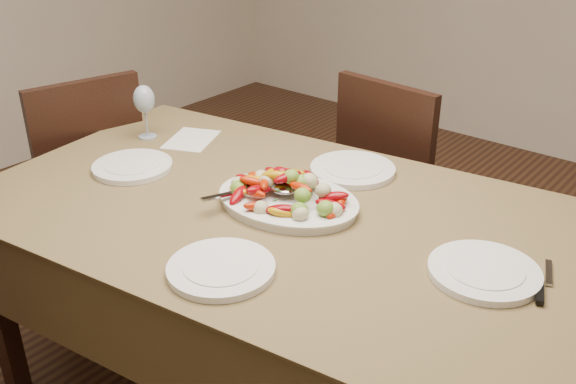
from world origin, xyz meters
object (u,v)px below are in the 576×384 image
(chair_left, at_px, (80,183))
(wine_glass, at_px, (145,110))
(dining_table, at_px, (288,320))
(serving_platter, at_px, (288,202))
(plate_near, at_px, (221,269))
(plate_left, at_px, (133,167))
(plate_far, at_px, (353,170))
(plate_right, at_px, (484,272))
(chair_far, at_px, (408,187))

(chair_left, height_order, wine_glass, wine_glass)
(dining_table, xyz_separation_m, wine_glass, (-0.75, 0.11, 0.48))
(serving_platter, relative_size, wine_glass, 2.01)
(dining_table, xyz_separation_m, plate_near, (0.07, -0.34, 0.39))
(plate_left, bearing_deg, plate_far, 37.56)
(dining_table, height_order, wine_glass, wine_glass)
(dining_table, bearing_deg, plate_right, 5.14)
(serving_platter, bearing_deg, chair_far, 94.55)
(plate_left, bearing_deg, chair_far, 63.62)
(chair_far, height_order, chair_left, same)
(chair_left, distance_m, plate_right, 1.73)
(plate_left, height_order, plate_near, same)
(chair_left, relative_size, serving_platter, 2.31)
(chair_left, bearing_deg, plate_near, 85.65)
(plate_right, bearing_deg, serving_platter, -177.48)
(dining_table, relative_size, plate_far, 6.82)
(dining_table, relative_size, plate_right, 6.95)
(chair_far, height_order, plate_near, chair_far)
(chair_far, xyz_separation_m, plate_right, (0.65, -0.82, 0.29))
(dining_table, height_order, plate_far, plate_far)
(chair_far, distance_m, plate_right, 1.09)
(plate_right, relative_size, plate_far, 0.98)
(chair_left, relative_size, wine_glass, 4.64)
(serving_platter, distance_m, plate_right, 0.58)
(plate_left, relative_size, wine_glass, 1.24)
(dining_table, bearing_deg, wine_glass, 171.31)
(plate_right, bearing_deg, dining_table, -174.86)
(plate_left, bearing_deg, plate_right, 7.37)
(chair_far, bearing_deg, plate_near, 102.82)
(wine_glass, bearing_deg, chair_left, -171.65)
(plate_far, xyz_separation_m, wine_glass, (-0.74, -0.22, 0.09))
(serving_platter, relative_size, plate_near, 1.58)
(dining_table, height_order, serving_platter, serving_platter)
(dining_table, height_order, chair_far, chair_far)
(chair_far, bearing_deg, wine_glass, 54.35)
(chair_far, distance_m, serving_platter, 0.90)
(dining_table, relative_size, chair_far, 1.94)
(plate_near, bearing_deg, chair_far, 97.45)
(chair_left, height_order, plate_right, chair_left)
(plate_left, distance_m, wine_glass, 0.29)
(chair_far, height_order, plate_right, chair_far)
(plate_near, relative_size, wine_glass, 1.27)
(chair_far, bearing_deg, plate_far, 103.86)
(chair_left, xyz_separation_m, wine_glass, (0.40, 0.06, 0.39))
(plate_far, bearing_deg, wine_glass, -163.38)
(serving_platter, xyz_separation_m, plate_right, (0.58, 0.03, -0.00))
(plate_near, bearing_deg, plate_right, 38.22)
(chair_far, height_order, plate_far, chair_far)
(serving_platter, bearing_deg, dining_table, -49.39)
(chair_left, height_order, serving_platter, chair_left)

